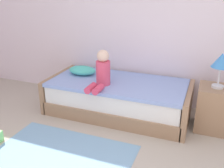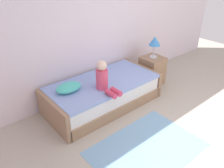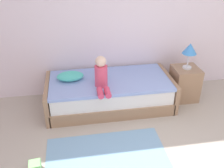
{
  "view_description": "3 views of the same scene",
  "coord_description": "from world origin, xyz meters",
  "px_view_note": "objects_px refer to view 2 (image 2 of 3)",
  "views": [
    {
      "loc": [
        0.65,
        -1.28,
        1.81
      ],
      "look_at": [
        -0.52,
        1.75,
        0.55
      ],
      "focal_mm": 40.54,
      "sensor_mm": 36.0,
      "label": 1
    },
    {
      "loc": [
        -2.69,
        -0.82,
        2.42
      ],
      "look_at": [
        -0.52,
        1.75,
        0.55
      ],
      "focal_mm": 36.23,
      "sensor_mm": 36.0,
      "label": 2
    },
    {
      "loc": [
        -1.08,
        -1.65,
        2.45
      ],
      "look_at": [
        -0.52,
        1.75,
        0.55
      ],
      "focal_mm": 40.3,
      "sensor_mm": 36.0,
      "label": 3
    }
  ],
  "objects_px": {
    "nightstand": "(152,70)",
    "child_figure": "(104,78)",
    "table_lamp": "(155,42)",
    "pillow": "(69,87)",
    "bed": "(103,93)"
  },
  "relations": [
    {
      "from": "nightstand",
      "to": "table_lamp",
      "type": "bearing_deg",
      "value": 0.0
    },
    {
      "from": "nightstand",
      "to": "child_figure",
      "type": "bearing_deg",
      "value": -171.22
    },
    {
      "from": "nightstand",
      "to": "table_lamp",
      "type": "xyz_separation_m",
      "value": [
        0.0,
        0.0,
        0.64
      ]
    },
    {
      "from": "table_lamp",
      "to": "pillow",
      "type": "distance_m",
      "value": 2.03
    },
    {
      "from": "table_lamp",
      "to": "nightstand",
      "type": "bearing_deg",
      "value": 180.0
    },
    {
      "from": "bed",
      "to": "table_lamp",
      "type": "xyz_separation_m",
      "value": [
        1.35,
        0.0,
        0.69
      ]
    },
    {
      "from": "table_lamp",
      "to": "child_figure",
      "type": "xyz_separation_m",
      "value": [
        -1.51,
        -0.23,
        -0.23
      ]
    },
    {
      "from": "bed",
      "to": "nightstand",
      "type": "xyz_separation_m",
      "value": [
        1.35,
        0.0,
        0.05
      ]
    },
    {
      "from": "table_lamp",
      "to": "child_figure",
      "type": "height_order",
      "value": "table_lamp"
    },
    {
      "from": "bed",
      "to": "pillow",
      "type": "xyz_separation_m",
      "value": [
        -0.64,
        0.1,
        0.32
      ]
    },
    {
      "from": "table_lamp",
      "to": "pillow",
      "type": "height_order",
      "value": "table_lamp"
    },
    {
      "from": "child_figure",
      "to": "bed",
      "type": "bearing_deg",
      "value": 54.87
    },
    {
      "from": "nightstand",
      "to": "child_figure",
      "type": "relative_size",
      "value": 1.18
    },
    {
      "from": "bed",
      "to": "nightstand",
      "type": "height_order",
      "value": "nightstand"
    },
    {
      "from": "bed",
      "to": "child_figure",
      "type": "bearing_deg",
      "value": -125.13
    }
  ]
}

